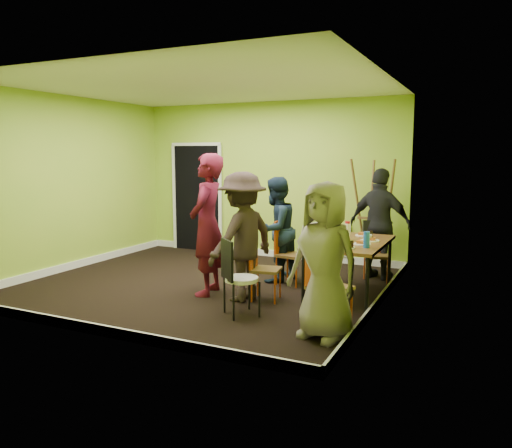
{
  "coord_description": "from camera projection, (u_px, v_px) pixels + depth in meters",
  "views": [
    {
      "loc": [
        3.67,
        -6.05,
        1.88
      ],
      "look_at": [
        0.81,
        0.0,
        0.93
      ],
      "focal_mm": 35.0,
      "sensor_mm": 36.0,
      "label": 1
    }
  ],
  "objects": [
    {
      "name": "ground",
      "position": [
        205.0,
        284.0,
        7.23
      ],
      "size": [
        5.0,
        5.0,
        0.0
      ],
      "primitive_type": "plane",
      "color": "black",
      "rests_on": "ground"
    },
    {
      "name": "room_walls",
      "position": [
        205.0,
        216.0,
        7.14
      ],
      "size": [
        5.04,
        4.54,
        2.82
      ],
      "color": "#8EBE31",
      "rests_on": "ground"
    },
    {
      "name": "dining_table",
      "position": [
        350.0,
        245.0,
        6.49
      ],
      "size": [
        0.9,
        1.5,
        0.75
      ],
      "color": "black",
      "rests_on": "ground"
    },
    {
      "name": "chair_left_far",
      "position": [
        287.0,
        248.0,
        7.22
      ],
      "size": [
        0.43,
        0.43,
        0.93
      ],
      "rotation": [
        0.0,
        0.0,
        -1.71
      ],
      "color": "#D64D14",
      "rests_on": "ground"
    },
    {
      "name": "chair_left_near",
      "position": [
        261.0,
        263.0,
        6.41
      ],
      "size": [
        0.42,
        0.41,
        0.86
      ],
      "rotation": [
        0.0,
        0.0,
        -1.4
      ],
      "color": "#D64D14",
      "rests_on": "ground"
    },
    {
      "name": "chair_back_end",
      "position": [
        375.0,
        238.0,
        7.43
      ],
      "size": [
        0.48,
        0.52,
        0.89
      ],
      "rotation": [
        0.0,
        0.0,
        3.48
      ],
      "color": "#D64D14",
      "rests_on": "ground"
    },
    {
      "name": "chair_front_end",
      "position": [
        325.0,
        281.0,
        5.32
      ],
      "size": [
        0.51,
        0.51,
        0.96
      ],
      "rotation": [
        0.0,
        0.0,
        -0.37
      ],
      "color": "#D64D14",
      "rests_on": "ground"
    },
    {
      "name": "chair_bentwood",
      "position": [
        236.0,
        274.0,
        5.77
      ],
      "size": [
        0.5,
        0.5,
        0.91
      ],
      "rotation": [
        0.0,
        0.0,
        -0.74
      ],
      "color": "black",
      "rests_on": "ground"
    },
    {
      "name": "easel",
      "position": [
        372.0,
        216.0,
        7.99
      ],
      "size": [
        0.72,
        0.68,
        1.81
      ],
      "color": "brown",
      "rests_on": "ground"
    },
    {
      "name": "plate_near_left",
      "position": [
        340.0,
        235.0,
        6.95
      ],
      "size": [
        0.26,
        0.26,
        0.01
      ],
      "primitive_type": "cylinder",
      "color": "white",
      "rests_on": "dining_table"
    },
    {
      "name": "plate_near_right",
      "position": [
        325.0,
        245.0,
        6.21
      ],
      "size": [
        0.23,
        0.23,
        0.01
      ],
      "primitive_type": "cylinder",
      "color": "white",
      "rests_on": "dining_table"
    },
    {
      "name": "plate_far_back",
      "position": [
        363.0,
        235.0,
        6.91
      ],
      "size": [
        0.22,
        0.22,
        0.01
      ],
      "primitive_type": "cylinder",
      "color": "white",
      "rests_on": "dining_table"
    },
    {
      "name": "plate_far_front",
      "position": [
        345.0,
        247.0,
        6.03
      ],
      "size": [
        0.25,
        0.25,
        0.01
      ],
      "primitive_type": "cylinder",
      "color": "white",
      "rests_on": "dining_table"
    },
    {
      "name": "plate_wall_back",
      "position": [
        370.0,
        240.0,
        6.5
      ],
      "size": [
        0.25,
        0.25,
        0.01
      ],
      "primitive_type": "cylinder",
      "color": "white",
      "rests_on": "dining_table"
    },
    {
      "name": "plate_wall_front",
      "position": [
        362.0,
        244.0,
        6.25
      ],
      "size": [
        0.22,
        0.22,
        0.01
      ],
      "primitive_type": "cylinder",
      "color": "white",
      "rests_on": "dining_table"
    },
    {
      "name": "thermos",
      "position": [
        347.0,
        232.0,
        6.53
      ],
      "size": [
        0.07,
        0.07,
        0.22
      ],
      "primitive_type": "cylinder",
      "color": "white",
      "rests_on": "dining_table"
    },
    {
      "name": "blue_bottle",
      "position": [
        367.0,
        240.0,
        6.02
      ],
      "size": [
        0.08,
        0.08,
        0.2
      ],
      "primitive_type": "cylinder",
      "color": "blue",
      "rests_on": "dining_table"
    },
    {
      "name": "orange_bottle",
      "position": [
        343.0,
        236.0,
        6.64
      ],
      "size": [
        0.04,
        0.04,
        0.09
      ],
      "primitive_type": "cylinder",
      "color": "#D64D14",
      "rests_on": "dining_table"
    },
    {
      "name": "glass_mid",
      "position": [
        340.0,
        234.0,
        6.77
      ],
      "size": [
        0.06,
        0.06,
        0.09
      ],
      "primitive_type": "cylinder",
      "color": "black",
      "rests_on": "dining_table"
    },
    {
      "name": "glass_back",
      "position": [
        370.0,
        234.0,
        6.78
      ],
      "size": [
        0.07,
        0.07,
        0.09
      ],
      "primitive_type": "cylinder",
      "color": "black",
      "rests_on": "dining_table"
    },
    {
      "name": "glass_front",
      "position": [
        351.0,
        244.0,
        5.98
      ],
      "size": [
        0.07,
        0.07,
        0.1
      ],
      "primitive_type": "cylinder",
      "color": "black",
      "rests_on": "dining_table"
    },
    {
      "name": "cup_a",
      "position": [
        341.0,
        238.0,
        6.41
      ],
      "size": [
        0.14,
        0.14,
        0.11
      ],
      "primitive_type": "imported",
      "color": "white",
      "rests_on": "dining_table"
    },
    {
      "name": "cup_b",
      "position": [
        369.0,
        238.0,
        6.49
      ],
      "size": [
        0.09,
        0.09,
        0.09
      ],
      "primitive_type": "imported",
      "color": "white",
      "rests_on": "dining_table"
    },
    {
      "name": "person_standing",
      "position": [
        207.0,
        225.0,
        6.62
      ],
      "size": [
        0.58,
        0.77,
        1.88
      ],
      "primitive_type": "imported",
      "rotation": [
        0.0,
        0.0,
        -1.36
      ],
      "color": "#560E20",
      "rests_on": "ground"
    },
    {
      "name": "person_left_far",
      "position": [
        276.0,
        229.0,
        7.33
      ],
      "size": [
        0.73,
        0.86,
        1.55
      ],
      "primitive_type": "imported",
      "rotation": [
        0.0,
        0.0,
        -1.78
      ],
      "color": "#152436",
      "rests_on": "ground"
    },
    {
      "name": "person_left_near",
      "position": [
        242.0,
        237.0,
        6.36
      ],
      "size": [
        0.9,
        1.2,
        1.66
      ],
      "primitive_type": "imported",
      "rotation": [
        0.0,
        0.0,
        -1.86
      ],
      "color": "black",
      "rests_on": "ground"
    },
    {
      "name": "person_back_end",
      "position": [
        380.0,
        224.0,
        7.46
      ],
      "size": [
        1.05,
        0.64,
        1.67
      ],
      "primitive_type": "imported",
      "rotation": [
        0.0,
        0.0,
        2.89
      ],
      "color": "black",
      "rests_on": "ground"
    },
    {
      "name": "person_front_end",
      "position": [
        324.0,
        261.0,
        5.03
      ],
      "size": [
        0.9,
        0.71,
        1.61
      ],
      "primitive_type": "imported",
      "rotation": [
        0.0,
        0.0,
        -0.28
      ],
      "color": "gray",
      "rests_on": "ground"
    }
  ]
}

